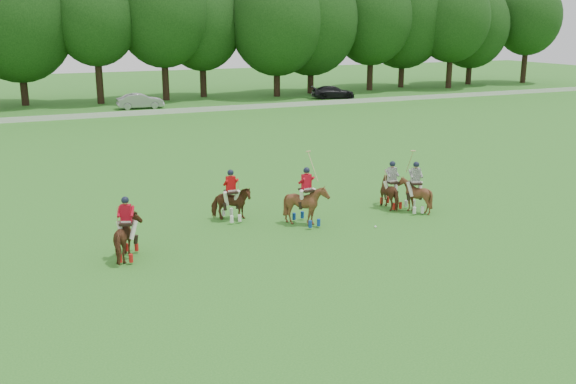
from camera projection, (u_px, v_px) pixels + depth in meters
name	position (u px, v px, depth m)	size (l,w,h in m)	color
ground	(307.00, 265.00, 21.55)	(180.00, 180.00, 0.00)	#297320
tree_line	(98.00, 18.00, 62.04)	(117.98, 14.32, 14.75)	black
boundary_rail	(118.00, 114.00, 55.11)	(120.00, 0.10, 0.44)	white
car_mid	(140.00, 101.00, 60.06)	(1.49, 4.29, 1.41)	#9E9EA4
car_right	(333.00, 92.00, 67.99)	(1.87, 4.61, 1.34)	black
polo_red_a	(127.00, 237.00, 21.93)	(1.37, 1.94, 2.22)	#492813
polo_red_b	(231.00, 203.00, 26.21)	(1.40, 1.20, 2.14)	#492813
polo_red_c	(306.00, 204.00, 25.63)	(1.52, 1.67, 2.90)	#492813
polo_stripe_a	(391.00, 192.00, 27.99)	(1.00, 1.61, 2.09)	#492813
polo_stripe_b	(415.00, 194.00, 27.43)	(1.49, 1.59, 2.73)	#492813
polo_ball	(375.00, 227.00, 25.42)	(0.09, 0.09, 0.09)	white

